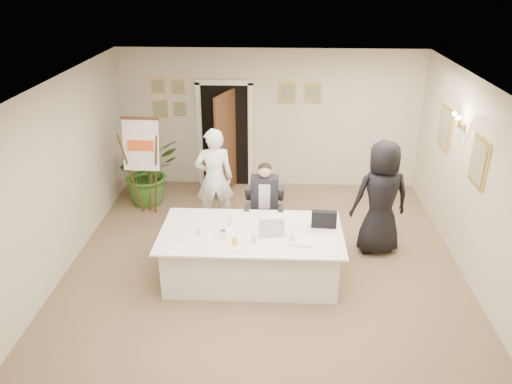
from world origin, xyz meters
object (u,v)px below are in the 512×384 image
object	(u,v)px
oj_glass	(235,242)
standing_woman	(381,198)
conference_table	(251,254)
seated_man	(264,204)
laptop_bag	(324,219)
steel_jug	(223,234)
potted_palm	(147,171)
laptop	(272,223)
standing_man	(214,179)
flip_chart	(145,171)
paper_stack	(301,242)

from	to	relation	value
oj_glass	standing_woman	bearing A→B (deg)	30.56
conference_table	oj_glass	world-z (taller)	oj_glass
seated_man	laptop_bag	distance (m)	1.26
steel_jug	conference_table	bearing A→B (deg)	25.42
potted_palm	oj_glass	size ratio (longest dim) A/B	9.92
potted_palm	laptop	distance (m)	3.47
conference_table	laptop_bag	bearing A→B (deg)	9.96
conference_table	laptop_bag	world-z (taller)	laptop_bag
steel_jug	laptop	bearing A→B (deg)	15.65
potted_palm	laptop_bag	distance (m)	3.92
potted_palm	oj_glass	world-z (taller)	potted_palm
standing_man	laptop	xyz separation A→B (m)	(1.01, -1.58, 0.01)
standing_woman	laptop_bag	size ratio (longest dim) A/B	5.13
seated_man	standing_woman	size ratio (longest dim) A/B	0.76
flip_chart	laptop_bag	size ratio (longest dim) A/B	5.04
oj_glass	laptop	bearing A→B (deg)	39.71
flip_chart	standing_man	world-z (taller)	flip_chart
flip_chart	potted_palm	xyz separation A→B (m)	(-0.10, 0.49, -0.20)
seated_man	standing_man	distance (m)	1.04
standing_woman	paper_stack	size ratio (longest dim) A/B	5.53
flip_chart	steel_jug	size ratio (longest dim) A/B	16.59
standing_man	steel_jug	size ratio (longest dim) A/B	16.37
standing_man	paper_stack	distance (m)	2.35
standing_man	oj_glass	distance (m)	2.06
laptop_bag	oj_glass	size ratio (longest dim) A/B	2.79
standing_man	oj_glass	xyz separation A→B (m)	(0.52, -1.99, -0.06)
potted_palm	seated_man	bearing A→B (deg)	-32.08
laptop	paper_stack	xyz separation A→B (m)	(0.41, -0.29, -0.12)
standing_woman	oj_glass	distance (m)	2.53
standing_man	standing_woman	world-z (taller)	standing_woman
laptop	paper_stack	world-z (taller)	laptop
laptop_bag	paper_stack	distance (m)	0.58
flip_chart	steel_jug	bearing A→B (deg)	-52.92
paper_stack	potted_palm	bearing A→B (deg)	135.70
flip_chart	potted_palm	size ratio (longest dim) A/B	1.41
conference_table	laptop	size ratio (longest dim) A/B	6.98
laptop_bag	steel_jug	world-z (taller)	laptop_bag
seated_man	oj_glass	world-z (taller)	seated_man
potted_palm	flip_chart	bearing A→B (deg)	-78.38
conference_table	paper_stack	distance (m)	0.86
conference_table	laptop	xyz separation A→B (m)	(0.29, 0.01, 0.52)
flip_chart	oj_glass	xyz separation A→B (m)	(1.82, -2.39, -0.00)
paper_stack	seated_man	bearing A→B (deg)	112.39
seated_man	laptop	size ratio (longest dim) A/B	3.78
laptop_bag	flip_chart	bearing A→B (deg)	153.61
conference_table	oj_glass	size ratio (longest dim) A/B	20.06
standing_woman	steel_jug	xyz separation A→B (m)	(-2.36, -1.07, -0.10)
conference_table	flip_chart	distance (m)	2.87
laptop_bag	oj_glass	distance (m)	1.38
seated_man	paper_stack	size ratio (longest dim) A/B	4.21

